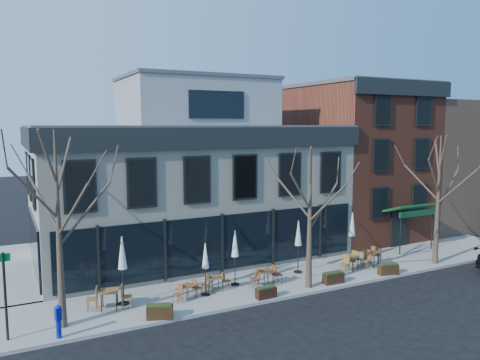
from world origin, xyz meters
name	(u,v)px	position (x,y,z in m)	size (l,w,h in m)	color
ground	(222,276)	(0.00, 0.00, 0.00)	(120.00, 120.00, 0.00)	black
sidewalk_front	(293,278)	(3.25, -2.15, 0.07)	(33.50, 4.70, 0.15)	gray
corner_building	(189,181)	(0.07, 5.07, 4.72)	(18.39, 10.39, 11.10)	silver
red_brick_building	(351,159)	(13.00, 4.98, 5.64)	(8.20, 11.78, 11.18)	brown
bg_building	(433,162)	(23.00, 6.00, 5.00)	(12.00, 12.00, 10.00)	#8C664C
tree_corner	(59,227)	(-8.49, -3.20, 4.25)	(3.93, 3.98, 7.92)	#382B21
tree_mid	(310,216)	(3.01, -3.90, 3.79)	(3.50, 3.55, 7.04)	#382B21
tree_right	(438,198)	(12.01, -3.90, 4.02)	(3.72, 3.77, 7.48)	#382B21
sign_pole	(5,291)	(-10.50, -3.50, 2.07)	(0.50, 0.10, 3.40)	black
call_box	(58,320)	(-8.76, -4.20, 0.85)	(0.27, 0.26, 1.33)	#0C19A8
cafe_set_0	(109,297)	(-6.45, -2.23, 0.69)	(2.03, 1.03, 1.04)	brown
cafe_set_1	(187,290)	(-2.97, -2.67, 0.58)	(1.61, 0.91, 0.83)	brown
cafe_set_2	(216,282)	(-1.33, -2.22, 0.57)	(1.59, 0.67, 0.83)	brown
cafe_set_3	(266,276)	(1.22, -2.74, 0.64)	(1.82, 0.75, 0.96)	brown
cafe_set_4	(351,261)	(6.76, -2.63, 0.65)	(1.89, 1.12, 0.98)	brown
cafe_set_5	(371,257)	(8.23, -2.64, 0.68)	(1.99, 1.24, 1.04)	brown
umbrella_0	(122,257)	(-5.77, -1.94, 2.37)	(0.50, 0.50, 3.15)	black
umbrella_1	(205,258)	(-2.02, -2.58, 1.95)	(0.41, 0.41, 2.55)	black
umbrella_2	(235,247)	(-0.13, -1.93, 2.14)	(0.45, 0.45, 2.82)	black
umbrella_3	(298,236)	(3.84, -1.70, 2.21)	(0.47, 0.47, 2.91)	black
umbrella_4	(352,227)	(7.87, -1.37, 2.24)	(0.47, 0.47, 2.96)	black
planter_0	(160,311)	(-4.78, -4.20, 0.46)	(1.19, 0.81, 0.62)	black
planter_1	(266,292)	(0.37, -4.20, 0.42)	(0.98, 0.40, 0.55)	black
planter_2	(333,278)	(4.48, -4.00, 0.45)	(1.10, 0.49, 0.61)	black
planter_3	(388,269)	(8.03, -4.20, 0.45)	(1.15, 0.64, 0.61)	#312010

